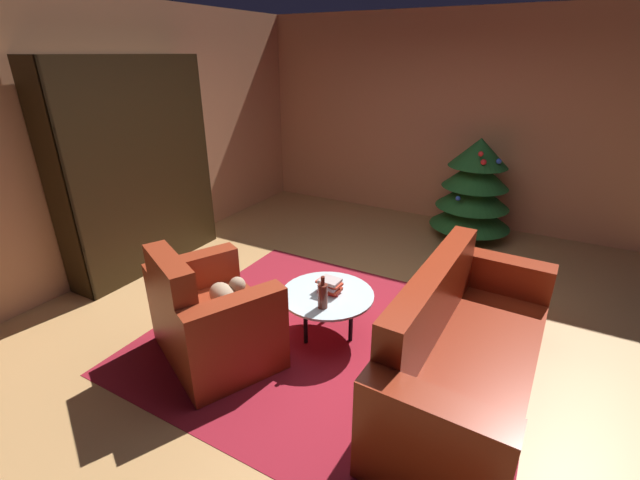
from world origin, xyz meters
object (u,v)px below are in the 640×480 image
object	(u,v)px
book_stack_on_table	(330,285)
bottle_on_table	(323,295)
decorated_tree	(474,189)
coffee_table	(327,297)
couch_red	(463,355)
bookshelf_unit	(147,170)
armchair_red	(211,319)

from	to	relation	value
book_stack_on_table	bottle_on_table	world-z (taller)	bottle_on_table
decorated_tree	coffee_table	bearing A→B (deg)	-102.19
couch_red	book_stack_on_table	bearing A→B (deg)	172.01
bookshelf_unit	book_stack_on_table	xyz separation A→B (m)	(2.44, -0.33, -0.60)
book_stack_on_table	decorated_tree	size ratio (longest dim) A/B	0.17
coffee_table	bookshelf_unit	bearing A→B (deg)	171.59
bookshelf_unit	book_stack_on_table	world-z (taller)	bookshelf_unit
couch_red	book_stack_on_table	world-z (taller)	couch_red
coffee_table	book_stack_on_table	distance (m)	0.10
armchair_red	bottle_on_table	world-z (taller)	armchair_red
decorated_tree	bottle_on_table	bearing A→B (deg)	-100.20
coffee_table	decorated_tree	bearing A→B (deg)	77.81
couch_red	armchair_red	bearing A→B (deg)	-163.42
armchair_red	book_stack_on_table	xyz separation A→B (m)	(0.68, 0.70, 0.14)
bottle_on_table	bookshelf_unit	bearing A→B (deg)	167.29
book_stack_on_table	decorated_tree	world-z (taller)	decorated_tree
bookshelf_unit	decorated_tree	distance (m)	3.94
coffee_table	book_stack_on_table	size ratio (longest dim) A/B	3.46
armchair_red	couch_red	distance (m)	1.89
book_stack_on_table	coffee_table	bearing A→B (deg)	-110.94
couch_red	decorated_tree	size ratio (longest dim) A/B	1.59
coffee_table	book_stack_on_table	world-z (taller)	book_stack_on_table
bottle_on_table	decorated_tree	xyz separation A→B (m)	(0.55, 3.03, 0.13)
bookshelf_unit	decorated_tree	size ratio (longest dim) A/B	1.72
book_stack_on_table	bookshelf_unit	bearing A→B (deg)	172.23
bottle_on_table	decorated_tree	bearing A→B (deg)	79.80
bookshelf_unit	bottle_on_table	xyz separation A→B (m)	(2.49, -0.56, -0.56)
couch_red	decorated_tree	bearing A→B (deg)	100.14
bookshelf_unit	coffee_table	xyz separation A→B (m)	(2.43, -0.36, -0.70)
bottle_on_table	decorated_tree	world-z (taller)	decorated_tree
armchair_red	decorated_tree	xyz separation A→B (m)	(1.28, 3.50, 0.32)
armchair_red	decorated_tree	size ratio (longest dim) A/B	0.94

